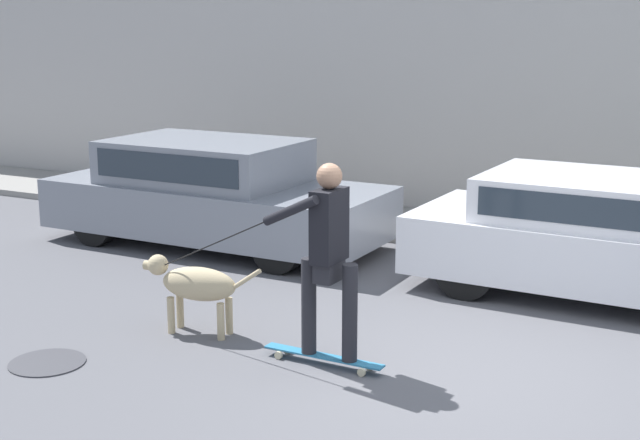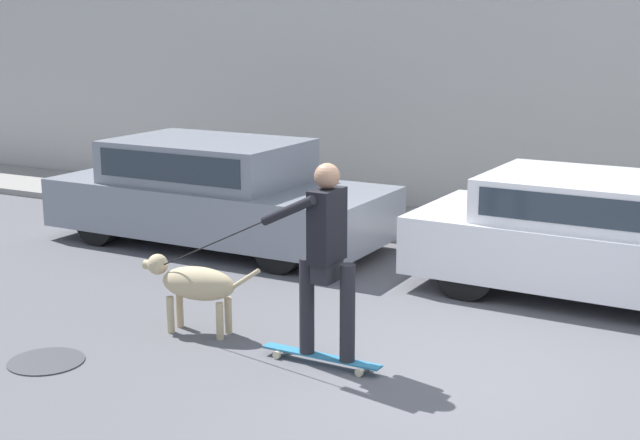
{
  "view_description": "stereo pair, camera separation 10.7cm",
  "coord_description": "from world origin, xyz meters",
  "px_view_note": "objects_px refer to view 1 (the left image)",
  "views": [
    {
      "loc": [
        2.1,
        -6.64,
        2.91
      ],
      "look_at": [
        -1.89,
        1.07,
        0.95
      ],
      "focal_mm": 50.0,
      "sensor_mm": 36.0,
      "label": 1
    },
    {
      "loc": [
        2.19,
        -6.59,
        2.91
      ],
      "look_at": [
        -1.89,
        1.07,
        0.95
      ],
      "focal_mm": 50.0,
      "sensor_mm": 36.0,
      "label": 2
    }
  ],
  "objects_px": {
    "parked_car_1": "(601,237)",
    "skateboarder": "(328,252)",
    "parked_car_0": "(214,194)",
    "dog": "(195,284)"
  },
  "relations": [
    {
      "from": "parked_car_1",
      "to": "skateboarder",
      "type": "bearing_deg",
      "value": -116.46
    },
    {
      "from": "parked_car_0",
      "to": "dog",
      "type": "height_order",
      "value": "parked_car_0"
    },
    {
      "from": "parked_car_1",
      "to": "dog",
      "type": "distance_m",
      "value": 4.32
    },
    {
      "from": "dog",
      "to": "skateboarder",
      "type": "distance_m",
      "value": 1.57
    },
    {
      "from": "dog",
      "to": "skateboarder",
      "type": "xyz_separation_m",
      "value": [
        1.47,
        -0.16,
        0.53
      ]
    },
    {
      "from": "dog",
      "to": "skateboarder",
      "type": "height_order",
      "value": "skateboarder"
    },
    {
      "from": "parked_car_1",
      "to": "skateboarder",
      "type": "relative_size",
      "value": 1.71
    },
    {
      "from": "parked_car_0",
      "to": "parked_car_1",
      "type": "bearing_deg",
      "value": 0.75
    },
    {
      "from": "dog",
      "to": "skateboarder",
      "type": "relative_size",
      "value": 0.51
    },
    {
      "from": "parked_car_1",
      "to": "skateboarder",
      "type": "height_order",
      "value": "skateboarder"
    }
  ]
}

